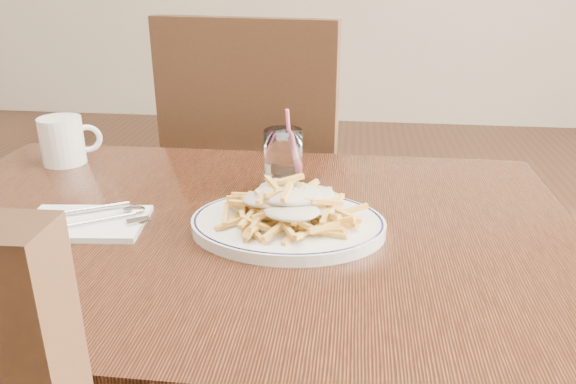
# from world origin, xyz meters

# --- Properties ---
(table) EXTENTS (1.20, 0.80, 0.75)m
(table) POSITION_xyz_m (0.00, 0.00, 0.67)
(table) COLOR black
(table) RESTS_ON ground
(chair_far) EXTENTS (0.55, 0.55, 1.05)m
(chair_far) POSITION_xyz_m (-0.06, 0.65, 0.59)
(chair_far) COLOR black
(chair_far) RESTS_ON ground
(fries_plate) EXTENTS (0.38, 0.34, 0.02)m
(fries_plate) POSITION_xyz_m (0.10, -0.02, 0.76)
(fries_plate) COLOR white
(fries_plate) RESTS_ON table
(loaded_fries) EXTENTS (0.25, 0.22, 0.06)m
(loaded_fries) POSITION_xyz_m (0.10, -0.02, 0.81)
(loaded_fries) COLOR gold
(loaded_fries) RESTS_ON fries_plate
(napkin) EXTENTS (0.22, 0.15, 0.01)m
(napkin) POSITION_xyz_m (-0.25, -0.04, 0.76)
(napkin) COLOR white
(napkin) RESTS_ON table
(cutlery) EXTENTS (0.19, 0.17, 0.01)m
(cutlery) POSITION_xyz_m (-0.25, -0.04, 0.76)
(cutlery) COLOR silver
(cutlery) RESTS_ON napkin
(water_glass) EXTENTS (0.07, 0.07, 0.16)m
(water_glass) POSITION_xyz_m (0.07, 0.17, 0.80)
(water_glass) COLOR white
(water_glass) RESTS_ON table
(coffee_mug) EXTENTS (0.13, 0.09, 0.10)m
(coffee_mug) POSITION_xyz_m (-0.43, 0.27, 0.80)
(coffee_mug) COLOR white
(coffee_mug) RESTS_ON table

